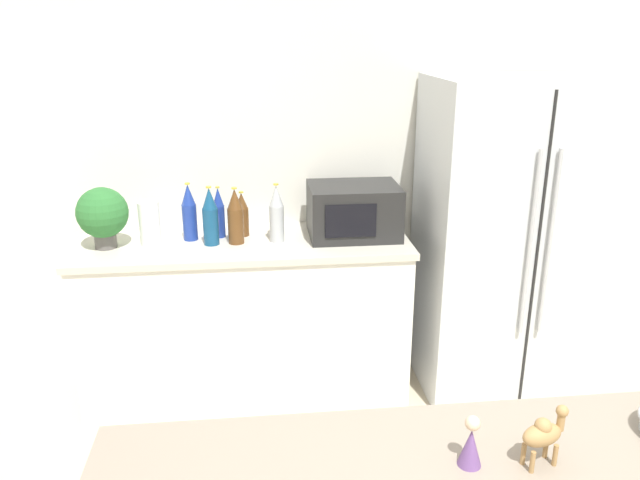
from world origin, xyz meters
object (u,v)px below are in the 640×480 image
paper_towel_roll (150,223)px  back_bottle_1 (219,213)px  camel_figurine (544,433)px  microwave (354,211)px  back_bottle_0 (189,213)px  back_bottle_3 (235,217)px  wise_man_figurine_blue (472,444)px  back_bottle_2 (277,214)px  back_bottle_5 (242,215)px  back_bottle_4 (210,217)px  refrigerator (510,238)px  potted_plant (103,214)px

paper_towel_roll → back_bottle_1: bearing=13.4°
back_bottle_1 → camel_figurine: back_bottle_1 is taller
microwave → back_bottle_1: (-0.72, 0.06, -0.01)m
back_bottle_0 → back_bottle_3: back_bottle_0 is taller
camel_figurine → wise_man_figurine_blue: camel_figurine is taller
back_bottle_2 → back_bottle_5: bearing=147.7°
back_bottle_0 → back_bottle_3: 0.26m
back_bottle_5 → wise_man_figurine_blue: bearing=-74.9°
back_bottle_4 → back_bottle_5: (0.16, 0.13, -0.03)m
back_bottle_1 → back_bottle_4: (-0.04, -0.12, 0.02)m
back_bottle_3 → back_bottle_4: 0.13m
refrigerator → potted_plant: 2.17m
paper_towel_roll → back_bottle_5: (0.47, 0.09, 0.00)m
back_bottle_2 → back_bottle_5: size_ratio=1.27×
microwave → back_bottle_0: (-0.87, 0.03, 0.01)m
refrigerator → back_bottle_5: refrigerator is taller
camel_figurine → paper_towel_roll: bearing=121.0°
refrigerator → back_bottle_3: (-1.49, 0.02, 0.17)m
back_bottle_3 → back_bottle_4: size_ratio=0.97×
potted_plant → camel_figurine: size_ratio=2.11×
back_bottle_1 → back_bottle_5: back_bottle_1 is taller
back_bottle_0 → back_bottle_4: size_ratio=1.00×
refrigerator → paper_towel_roll: (-1.93, 0.05, 0.14)m
potted_plant → back_bottle_1: (0.58, 0.11, -0.05)m
potted_plant → microwave: bearing=2.5°
back_bottle_2 → back_bottle_4: 0.34m
wise_man_figurine_blue → back_bottle_1: bearing=108.3°
potted_plant → back_bottle_4: potted_plant is taller
back_bottle_4 → camel_figurine: (0.88, -1.95, 0.03)m
back_bottle_1 → back_bottle_4: size_ratio=0.90×
back_bottle_3 → paper_towel_roll: bearing=176.2°
back_bottle_0 → back_bottle_1: size_ratio=1.11×
microwave → back_bottle_4: bearing=-175.3°
back_bottle_1 → back_bottle_3: back_bottle_3 is taller
refrigerator → paper_towel_roll: refrigerator is taller
potted_plant → back_bottle_3: 0.67m
back_bottle_2 → back_bottle_0: bearing=170.6°
back_bottle_4 → back_bottle_5: 0.21m
potted_plant → paper_towel_roll: (0.22, 0.03, -0.06)m
refrigerator → back_bottle_4: bearing=179.6°
back_bottle_4 → camel_figurine: 2.14m
back_bottle_2 → wise_man_figurine_blue: back_bottle_2 is taller
potted_plant → back_bottle_4: (0.54, -0.01, -0.03)m
back_bottle_4 → back_bottle_2: bearing=2.3°
back_bottle_4 → wise_man_figurine_blue: size_ratio=2.34×
back_bottle_5 → potted_plant: bearing=-170.0°
potted_plant → back_bottle_4: 0.54m
back_bottle_2 → back_bottle_3: bearing=-177.9°
back_bottle_4 → back_bottle_0: bearing=142.0°
refrigerator → wise_man_figurine_blue: (-0.90, -1.93, 0.17)m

